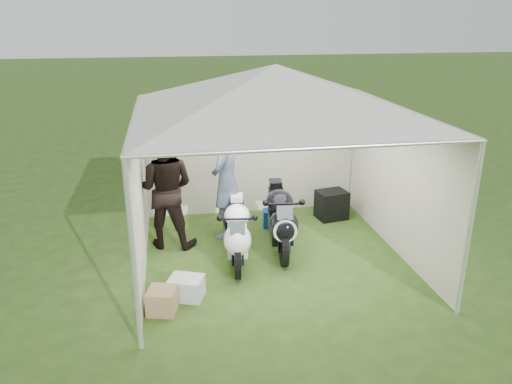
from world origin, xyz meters
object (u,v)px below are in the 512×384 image
(motorcycle_black, at_px, (280,218))
(person_blue_jacket, at_px, (227,181))
(person_dark_jacket, at_px, (165,188))
(crate_1, at_px, (162,301))
(motorcycle_white, at_px, (237,231))
(equipment_box, at_px, (332,205))
(crate_0, at_px, (186,288))
(canopy_tent, at_px, (275,94))
(paddock_stand, at_px, (275,218))

(motorcycle_black, distance_m, person_blue_jacket, 1.13)
(person_dark_jacket, height_order, crate_1, person_dark_jacket)
(motorcycle_black, height_order, person_dark_jacket, person_dark_jacket)
(motorcycle_black, bearing_deg, person_blue_jacket, 146.47)
(motorcycle_white, bearing_deg, person_dark_jacket, 151.10)
(motorcycle_black, distance_m, person_dark_jacket, 1.93)
(motorcycle_white, distance_m, equipment_box, 2.45)
(person_dark_jacket, xyz_separation_m, equipment_box, (3.06, 0.62, -0.73))
(crate_0, bearing_deg, crate_1, -138.32)
(canopy_tent, relative_size, paddock_stand, 13.34)
(motorcycle_white, height_order, crate_0, motorcycle_white)
(person_dark_jacket, bearing_deg, person_blue_jacket, -153.30)
(equipment_box, xyz_separation_m, crate_0, (-2.83, -2.36, -0.12))
(crate_0, bearing_deg, motorcycle_black, 38.39)
(person_blue_jacket, bearing_deg, motorcycle_black, 81.61)
(motorcycle_white, distance_m, person_blue_jacket, 1.10)
(person_dark_jacket, distance_m, crate_0, 1.95)
(canopy_tent, xyz_separation_m, motorcycle_white, (-0.59, -0.07, -2.08))
(canopy_tent, distance_m, person_blue_jacket, 1.92)
(motorcycle_black, xyz_separation_m, person_blue_jacket, (-0.79, 0.67, 0.46))
(motorcycle_white, height_order, paddock_stand, motorcycle_white)
(canopy_tent, xyz_separation_m, paddock_stand, (0.27, 1.14, -2.42))
(canopy_tent, relative_size, crate_0, 12.63)
(motorcycle_white, distance_m, crate_0, 1.32)
(person_dark_jacket, relative_size, crate_0, 4.47)
(person_dark_jacket, distance_m, person_blue_jacket, 1.04)
(paddock_stand, height_order, person_dark_jacket, person_dark_jacket)
(motorcycle_black, distance_m, equipment_box, 1.68)
(canopy_tent, bearing_deg, paddock_stand, 76.62)
(person_dark_jacket, height_order, person_blue_jacket, person_blue_jacket)
(motorcycle_white, bearing_deg, equipment_box, 42.66)
(canopy_tent, bearing_deg, crate_0, -144.37)
(paddock_stand, xyz_separation_m, equipment_box, (1.14, 0.20, 0.11))
(paddock_stand, bearing_deg, canopy_tent, -103.38)
(motorcycle_white, xyz_separation_m, person_blue_jacket, (-0.04, 0.97, 0.51))
(motorcycle_black, bearing_deg, crate_0, -134.81)
(equipment_box, distance_m, crate_0, 3.69)
(paddock_stand, height_order, person_blue_jacket, person_blue_jacket)
(canopy_tent, relative_size, person_blue_jacket, 2.81)
(crate_1, bearing_deg, person_blue_jacket, 63.03)
(crate_0, distance_m, crate_1, 0.43)
(canopy_tent, xyz_separation_m, equipment_box, (1.41, 1.34, -2.31))
(motorcycle_white, xyz_separation_m, crate_1, (-1.16, -1.24, -0.34))
(paddock_stand, height_order, crate_1, crate_1)
(motorcycle_black, height_order, person_blue_jacket, person_blue_jacket)
(motorcycle_white, relative_size, person_dark_jacket, 0.90)
(crate_1, bearing_deg, motorcycle_black, 38.97)
(motorcycle_black, height_order, crate_0, motorcycle_black)
(motorcycle_black, xyz_separation_m, crate_1, (-1.91, -1.55, -0.39))
(person_blue_jacket, bearing_deg, crate_0, 9.31)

